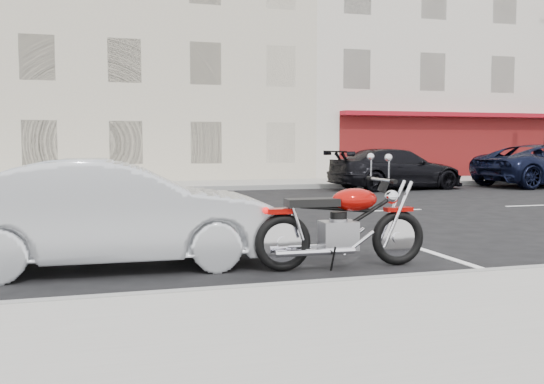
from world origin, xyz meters
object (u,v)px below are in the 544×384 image
(motorcycle, at_px, (400,226))
(sedan_silver, at_px, (115,214))
(fire_hydrant, at_px, (512,169))
(car_far, at_px, (396,169))

(motorcycle, relative_size, sedan_silver, 0.54)
(motorcycle, bearing_deg, fire_hydrant, 49.79)
(fire_hydrant, bearing_deg, car_far, -159.03)
(sedan_silver, distance_m, car_far, 14.53)
(fire_hydrant, xyz_separation_m, motorcycle, (-12.87, -14.30, -0.02))
(sedan_silver, height_order, car_far, car_far)
(car_far, bearing_deg, sedan_silver, 132.65)
(car_far, bearing_deg, motorcycle, 146.74)
(motorcycle, distance_m, sedan_silver, 3.64)
(fire_hydrant, height_order, car_far, car_far)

